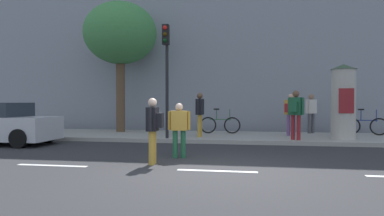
{
  "coord_description": "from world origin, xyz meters",
  "views": [
    {
      "loc": [
        0.8,
        -7.93,
        1.56
      ],
      "look_at": [
        -0.91,
        2.0,
        1.37
      ],
      "focal_mm": 33.56,
      "sensor_mm": 36.0,
      "label": 1
    }
  ],
  "objects_px": {
    "poster_column": "(343,101)",
    "bicycle_upright": "(365,126)",
    "pedestrian_near_pole": "(179,125)",
    "bicycle_leaning": "(220,125)",
    "pedestrian_in_dark_shirt": "(200,111)",
    "traffic_light": "(166,62)",
    "street_tree": "(120,34)",
    "pedestrian_with_backpack": "(296,110)",
    "pedestrian_in_red_top": "(291,111)",
    "pedestrian_tallest": "(153,125)",
    "pedestrian_with_bag": "(311,110)"
  },
  "relations": [
    {
      "from": "pedestrian_with_backpack",
      "to": "traffic_light",
      "type": "bearing_deg",
      "value": -176.97
    },
    {
      "from": "pedestrian_with_backpack",
      "to": "pedestrian_in_red_top",
      "type": "xyz_separation_m",
      "value": [
        -0.01,
        1.57,
        -0.06
      ]
    },
    {
      "from": "street_tree",
      "to": "pedestrian_in_red_top",
      "type": "relative_size",
      "value": 3.51
    },
    {
      "from": "bicycle_leaning",
      "to": "pedestrian_near_pole",
      "type": "bearing_deg",
      "value": -95.49
    },
    {
      "from": "traffic_light",
      "to": "pedestrian_near_pole",
      "type": "xyz_separation_m",
      "value": [
        1.24,
        -3.54,
        -2.14
      ]
    },
    {
      "from": "poster_column",
      "to": "pedestrian_with_bag",
      "type": "bearing_deg",
      "value": 109.02
    },
    {
      "from": "traffic_light",
      "to": "bicycle_leaning",
      "type": "height_order",
      "value": "traffic_light"
    },
    {
      "from": "pedestrian_near_pole",
      "to": "pedestrian_in_red_top",
      "type": "xyz_separation_m",
      "value": [
        3.5,
        5.36,
        0.28
      ]
    },
    {
      "from": "pedestrian_in_red_top",
      "to": "bicycle_leaning",
      "type": "relative_size",
      "value": 0.96
    },
    {
      "from": "pedestrian_with_bag",
      "to": "pedestrian_in_dark_shirt",
      "type": "relative_size",
      "value": 0.99
    },
    {
      "from": "pedestrian_in_dark_shirt",
      "to": "poster_column",
      "type": "bearing_deg",
      "value": 1.05
    },
    {
      "from": "pedestrian_with_bag",
      "to": "bicycle_leaning",
      "type": "height_order",
      "value": "pedestrian_with_bag"
    },
    {
      "from": "traffic_light",
      "to": "poster_column",
      "type": "height_order",
      "value": "traffic_light"
    },
    {
      "from": "street_tree",
      "to": "pedestrian_tallest",
      "type": "relative_size",
      "value": 3.66
    },
    {
      "from": "pedestrian_tallest",
      "to": "pedestrian_with_bag",
      "type": "distance_m",
      "value": 9.28
    },
    {
      "from": "poster_column",
      "to": "bicycle_upright",
      "type": "distance_m",
      "value": 2.49
    },
    {
      "from": "poster_column",
      "to": "pedestrian_with_backpack",
      "type": "distance_m",
      "value": 1.93
    },
    {
      "from": "bicycle_leaning",
      "to": "traffic_light",
      "type": "bearing_deg",
      "value": -126.65
    },
    {
      "from": "pedestrian_with_backpack",
      "to": "bicycle_leaning",
      "type": "height_order",
      "value": "pedestrian_with_backpack"
    },
    {
      "from": "pedestrian_near_pole",
      "to": "pedestrian_in_dark_shirt",
      "type": "relative_size",
      "value": 0.86
    },
    {
      "from": "pedestrian_with_bag",
      "to": "traffic_light",
      "type": "bearing_deg",
      "value": -150.81
    },
    {
      "from": "pedestrian_near_pole",
      "to": "pedestrian_in_dark_shirt",
      "type": "xyz_separation_m",
      "value": [
        -0.08,
        4.35,
        0.3
      ]
    },
    {
      "from": "pedestrian_near_pole",
      "to": "bicycle_leaning",
      "type": "xyz_separation_m",
      "value": [
        0.57,
        5.98,
        -0.35
      ]
    },
    {
      "from": "bicycle_upright",
      "to": "bicycle_leaning",
      "type": "bearing_deg",
      "value": -176.84
    },
    {
      "from": "pedestrian_in_dark_shirt",
      "to": "pedestrian_near_pole",
      "type": "bearing_deg",
      "value": -88.98
    },
    {
      "from": "pedestrian_with_bag",
      "to": "pedestrian_tallest",
      "type": "bearing_deg",
      "value": -122.05
    },
    {
      "from": "pedestrian_near_pole",
      "to": "pedestrian_tallest",
      "type": "xyz_separation_m",
      "value": [
        -0.41,
        -1.12,
        0.08
      ]
    },
    {
      "from": "poster_column",
      "to": "pedestrian_in_dark_shirt",
      "type": "height_order",
      "value": "poster_column"
    },
    {
      "from": "bicycle_leaning",
      "to": "pedestrian_in_dark_shirt",
      "type": "bearing_deg",
      "value": -111.84
    },
    {
      "from": "traffic_light",
      "to": "pedestrian_with_backpack",
      "type": "distance_m",
      "value": 5.09
    },
    {
      "from": "traffic_light",
      "to": "bicycle_upright",
      "type": "relative_size",
      "value": 2.45
    },
    {
      "from": "pedestrian_with_backpack",
      "to": "pedestrian_with_bag",
      "type": "height_order",
      "value": "pedestrian_with_backpack"
    },
    {
      "from": "street_tree",
      "to": "pedestrian_near_pole",
      "type": "relative_size",
      "value": 3.97
    },
    {
      "from": "street_tree",
      "to": "pedestrian_with_backpack",
      "type": "relative_size",
      "value": 3.33
    },
    {
      "from": "pedestrian_in_dark_shirt",
      "to": "pedestrian_in_red_top",
      "type": "bearing_deg",
      "value": 15.78
    },
    {
      "from": "bicycle_leaning",
      "to": "bicycle_upright",
      "type": "xyz_separation_m",
      "value": [
        6.03,
        0.33,
        0.0
      ]
    },
    {
      "from": "pedestrian_tallest",
      "to": "pedestrian_in_dark_shirt",
      "type": "xyz_separation_m",
      "value": [
        0.34,
        5.47,
        0.22
      ]
    },
    {
      "from": "pedestrian_with_backpack",
      "to": "bicycle_leaning",
      "type": "xyz_separation_m",
      "value": [
        -2.94,
        2.18,
        -0.69
      ]
    },
    {
      "from": "bicycle_upright",
      "to": "poster_column",
      "type": "bearing_deg",
      "value": -124.95
    },
    {
      "from": "traffic_light",
      "to": "pedestrian_with_bag",
      "type": "height_order",
      "value": "traffic_light"
    },
    {
      "from": "street_tree",
      "to": "bicycle_leaning",
      "type": "bearing_deg",
      "value": -1.9
    },
    {
      "from": "poster_column",
      "to": "pedestrian_with_backpack",
      "type": "height_order",
      "value": "poster_column"
    },
    {
      "from": "poster_column",
      "to": "pedestrian_in_red_top",
      "type": "relative_size",
      "value": 1.64
    },
    {
      "from": "pedestrian_in_dark_shirt",
      "to": "bicycle_upright",
      "type": "bearing_deg",
      "value": 16.34
    },
    {
      "from": "traffic_light",
      "to": "pedestrian_in_red_top",
      "type": "distance_m",
      "value": 5.4
    },
    {
      "from": "bicycle_upright",
      "to": "pedestrian_in_red_top",
      "type": "bearing_deg",
      "value": -163.02
    },
    {
      "from": "pedestrian_with_backpack",
      "to": "pedestrian_tallest",
      "type": "bearing_deg",
      "value": -128.68
    },
    {
      "from": "pedestrian_with_bag",
      "to": "bicycle_leaning",
      "type": "bearing_deg",
      "value": -168.84
    },
    {
      "from": "traffic_light",
      "to": "street_tree",
      "type": "bearing_deg",
      "value": 137.41
    },
    {
      "from": "pedestrian_tallest",
      "to": "pedestrian_in_red_top",
      "type": "xyz_separation_m",
      "value": [
        3.92,
        6.48,
        0.2
      ]
    }
  ]
}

